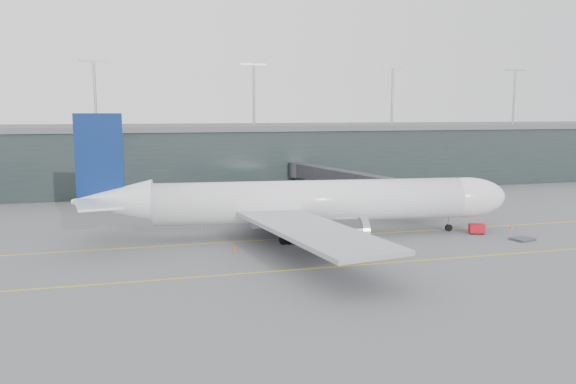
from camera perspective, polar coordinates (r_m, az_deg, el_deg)
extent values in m
plane|color=slate|center=(86.35, -0.33, -4.16)|extent=(320.00, 320.00, 0.00)
cube|color=yellow|center=(82.58, 0.37, -4.73)|extent=(160.00, 0.25, 0.02)
cube|color=yellow|center=(67.75, 3.95, -7.65)|extent=(160.00, 0.25, 0.02)
cube|color=yellow|center=(106.58, -0.42, -1.79)|extent=(0.25, 60.00, 0.02)
cube|color=#1E2929|center=(141.72, -6.23, 3.50)|extent=(240.00, 35.00, 14.00)
cube|color=#545759|center=(141.30, -6.27, 6.57)|extent=(240.00, 36.00, 1.20)
cylinder|color=#9E9EA3|center=(130.01, -19.01, 9.31)|extent=(0.60, 0.60, 14.00)
cylinder|color=#9E9EA3|center=(132.31, -3.49, 9.70)|extent=(0.60, 0.60, 14.00)
cylinder|color=#9E9EA3|center=(143.39, 10.55, 9.47)|extent=(0.60, 0.60, 14.00)
cylinder|color=#9E9EA3|center=(161.44, 21.99, 8.86)|extent=(0.60, 0.60, 14.00)
cylinder|color=white|center=(83.29, 2.31, -0.93)|extent=(46.24, 10.95, 6.18)
ellipsoid|color=white|center=(91.16, 17.55, -0.52)|extent=(13.55, 7.51, 6.18)
cone|color=white|center=(82.60, -17.41, -0.89)|extent=(11.52, 7.05, 5.93)
cube|color=#999CA1|center=(83.52, 1.63, -2.57)|extent=(16.38, 6.63, 1.99)
cube|color=black|center=(92.76, 19.67, 0.15)|extent=(2.49, 3.20, 0.80)
cube|color=#999CA1|center=(68.00, 2.34, -3.86)|extent=(13.84, 30.02, 0.55)
cylinder|color=#3E3E43|center=(75.13, 5.19, -4.05)|extent=(7.30, 4.20, 3.49)
cube|color=#999CA1|center=(98.03, -1.15, -0.13)|extent=(19.15, 30.15, 0.55)
cylinder|color=#3E3E43|center=(93.28, 2.38, -1.62)|extent=(7.30, 4.20, 3.49)
cube|color=navy|center=(82.13, -18.63, 3.42)|extent=(6.49, 1.18, 11.96)
cube|color=white|center=(77.34, -18.75, -1.17)|extent=(6.81, 9.71, 0.35)
cube|color=white|center=(88.04, -17.54, -0.03)|extent=(8.33, 10.34, 0.35)
cylinder|color=black|center=(90.90, 16.01, -3.51)|extent=(1.13, 0.51, 1.10)
cylinder|color=#9E9EA3|center=(90.76, 16.03, -3.04)|extent=(0.30, 0.30, 2.59)
cylinder|color=black|center=(78.88, 0.11, -4.87)|extent=(1.34, 0.63, 1.30)
cylinder|color=black|center=(88.12, -0.86, -3.48)|extent=(1.34, 0.63, 1.30)
cube|color=#2E2E33|center=(93.96, 13.32, 0.01)|extent=(4.32, 4.64, 3.06)
cube|color=#2E2E33|center=(100.83, 9.90, 0.65)|extent=(5.99, 14.45, 2.73)
cube|color=#2E2E33|center=(112.23, 5.41, 1.50)|extent=(6.25, 14.51, 2.84)
cube|color=#2E2E33|center=(124.21, 1.77, 2.17)|extent=(6.52, 14.58, 2.95)
cylinder|color=#9E9EA3|center=(101.92, 9.59, -1.18)|extent=(0.55, 0.55, 4.15)
cube|color=#3E3E43|center=(102.21, 9.56, -2.12)|extent=(2.51, 2.11, 0.76)
cylinder|color=#2E2E33|center=(130.53, 4.99, 2.44)|extent=(4.37, 4.37, 3.28)
cylinder|color=#2E2E33|center=(130.92, 4.97, 0.92)|extent=(1.97, 1.97, 3.93)
cube|color=red|center=(90.12, 18.62, -3.52)|extent=(2.56, 2.06, 1.31)
cylinder|color=black|center=(89.57, 18.18, -4.00)|extent=(0.43, 0.28, 0.40)
cylinder|color=black|center=(89.97, 19.18, -3.99)|extent=(0.43, 0.28, 0.40)
cylinder|color=black|center=(90.53, 18.03, -3.86)|extent=(0.43, 0.28, 0.40)
cylinder|color=black|center=(90.93, 19.02, -3.86)|extent=(0.43, 0.28, 0.40)
cube|color=#3D3C42|center=(88.24, 22.70, -4.42)|extent=(3.57, 3.14, 0.30)
cube|color=#3E3E43|center=(95.92, -4.64, -2.84)|extent=(2.48, 2.08, 0.23)
cube|color=#A1A6AC|center=(95.73, -4.65, -2.23)|extent=(2.01, 1.91, 1.72)
cube|color=navy|center=(95.57, -4.65, -1.71)|extent=(2.08, 1.98, 0.09)
cube|color=#3E3E43|center=(97.25, -3.71, -2.68)|extent=(2.74, 2.51, 0.22)
cube|color=#B7BBC4|center=(97.06, -3.72, -2.10)|extent=(2.29, 2.23, 1.65)
cube|color=navy|center=(96.91, -3.72, -1.60)|extent=(2.36, 2.31, 0.09)
cube|color=#3E3E43|center=(95.19, -2.56, -2.91)|extent=(2.26, 1.85, 0.22)
cube|color=#A8ABB4|center=(95.01, -2.57, -2.33)|extent=(1.82, 1.72, 1.63)
cube|color=navy|center=(94.86, -2.57, -1.82)|extent=(1.88, 1.78, 0.09)
cone|color=orange|center=(96.23, 21.74, -3.24)|extent=(0.47, 0.47, 0.76)
cone|color=#DE520C|center=(72.62, 10.85, -6.38)|extent=(0.49, 0.49, 0.78)
cone|color=#F7590D|center=(98.71, 2.36, -2.41)|extent=(0.41, 0.41, 0.65)
cone|color=#E3460C|center=(75.43, -5.40, -5.71)|extent=(0.50, 0.50, 0.79)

